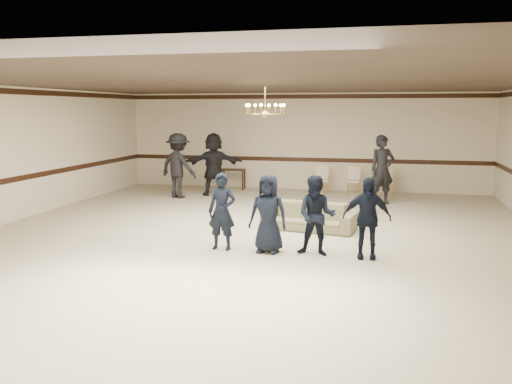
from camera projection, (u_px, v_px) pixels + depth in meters
room at (255, 161)px, 11.11m from camera, size 12.01×14.01×3.21m
chair_rail at (303, 160)px, 17.92m from camera, size 12.00×0.02×0.14m
crown_molding at (304, 96)px, 17.60m from camera, size 12.00×0.02×0.14m
chandelier at (265, 99)px, 11.87m from camera, size 0.94×0.94×0.89m
boy_a at (222, 212)px, 10.18m from camera, size 0.55×0.37×1.47m
boy_b at (268, 214)px, 9.98m from camera, size 0.75×0.52×1.47m
boy_c at (316, 216)px, 9.78m from camera, size 0.75×0.61×1.47m
boy_d at (367, 218)px, 9.58m from camera, size 0.88×0.40×1.47m
settee at (309, 217)px, 11.93m from camera, size 2.16×1.13×0.60m
adult_left at (178, 166)px, 16.18m from camera, size 1.44×1.12×1.95m
adult_mid at (214, 164)px, 16.65m from camera, size 1.90×1.12×1.95m
adult_right at (382, 170)px, 15.12m from camera, size 0.84×0.73×1.95m
banquet_chair_left at (322, 180)px, 17.13m from camera, size 0.45×0.45×0.86m
banquet_chair_mid at (354, 181)px, 16.91m from camera, size 0.46×0.46×0.86m
banquet_chair_right at (386, 182)px, 16.68m from camera, size 0.44×0.44×0.86m
console_table at (233, 179)px, 18.01m from camera, size 0.83×0.37×0.69m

